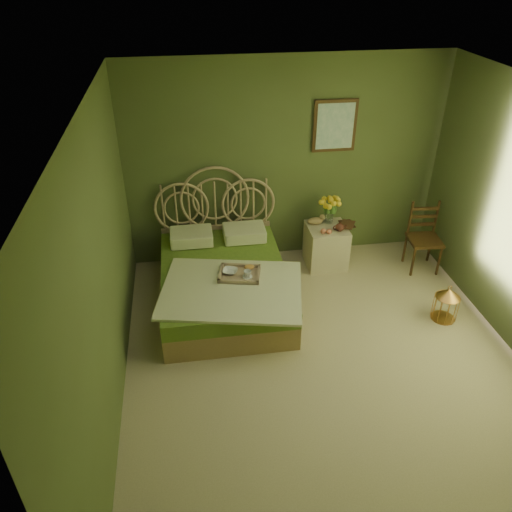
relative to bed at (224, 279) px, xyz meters
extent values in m
plane|color=#C6B48F|center=(0.91, -1.27, -0.29)|extent=(4.50, 4.50, 0.00)
plane|color=silver|center=(0.91, -1.27, 2.31)|extent=(4.50, 4.50, 0.00)
plane|color=#516233|center=(0.91, 0.98, 1.01)|extent=(4.00, 0.00, 4.00)
plane|color=#516233|center=(-1.09, -1.27, 1.01)|extent=(0.00, 4.50, 4.50)
cube|color=#38230F|center=(1.50, 0.96, 1.46)|extent=(0.54, 0.03, 0.64)
cube|color=silver|center=(1.50, 0.94, 1.46)|extent=(0.46, 0.01, 0.56)
cube|color=#A48652|center=(0.00, -0.06, -0.15)|extent=(1.41, 1.88, 0.28)
cube|color=olive|center=(0.00, -0.06, 0.09)|extent=(1.41, 1.88, 0.19)
cube|color=beige|center=(0.05, -0.48, 0.19)|extent=(1.69, 1.41, 0.03)
cube|color=beige|center=(-0.33, 0.60, 0.26)|extent=(0.52, 0.38, 0.15)
cube|color=beige|center=(0.33, 0.60, 0.26)|extent=(0.52, 0.38, 0.15)
cube|color=tan|center=(0.16, -0.25, 0.20)|extent=(0.52, 0.44, 0.04)
ellipsoid|color=#B77A38|center=(0.28, -0.16, 0.25)|extent=(0.12, 0.07, 0.05)
cube|color=beige|center=(1.40, 0.59, -0.02)|extent=(0.50, 0.50, 0.55)
cylinder|color=silver|center=(1.45, 0.71, 0.35)|extent=(0.10, 0.10, 0.18)
ellipsoid|color=#A48652|center=(1.26, 0.69, 0.31)|extent=(0.21, 0.11, 0.10)
sphere|color=#CB6A4F|center=(1.30, 0.44, 0.29)|extent=(0.07, 0.07, 0.07)
sphere|color=#CB6A4F|center=(1.37, 0.42, 0.29)|extent=(0.07, 0.07, 0.07)
cube|color=#38230F|center=(2.61, 0.30, 0.13)|extent=(0.43, 0.43, 0.04)
cylinder|color=#38230F|center=(2.44, 0.13, -0.08)|extent=(0.03, 0.03, 0.42)
cylinder|color=#38230F|center=(2.78, 0.13, -0.08)|extent=(0.03, 0.03, 0.42)
cylinder|color=#38230F|center=(2.44, 0.47, -0.08)|extent=(0.03, 0.03, 0.42)
cylinder|color=#38230F|center=(2.78, 0.47, -0.08)|extent=(0.03, 0.03, 0.42)
cube|color=#38230F|center=(2.61, 0.47, 0.36)|extent=(0.34, 0.07, 0.47)
cylinder|color=#BE7F3D|center=(2.43, -0.73, -0.29)|extent=(0.27, 0.27, 0.01)
cylinder|color=#BE7F3D|center=(2.43, -0.73, -0.14)|extent=(0.27, 0.27, 0.30)
cone|color=#BE7F3D|center=(2.43, -0.73, 0.06)|extent=(0.27, 0.27, 0.11)
imported|color=#381E0F|center=(1.58, 0.61, 0.27)|extent=(0.17, 0.23, 0.02)
imported|color=#472819|center=(1.58, 0.61, 0.29)|extent=(0.26, 0.28, 0.02)
imported|color=white|center=(0.06, -0.20, 0.24)|extent=(0.21, 0.21, 0.04)
imported|color=white|center=(0.24, -0.31, 0.26)|extent=(0.11, 0.11, 0.08)
camera|label=1|loc=(-0.35, -4.81, 3.33)|focal=35.00mm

